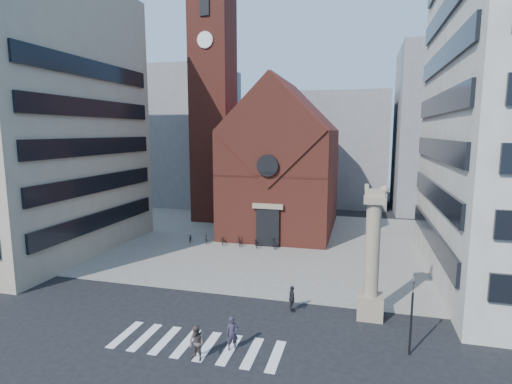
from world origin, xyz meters
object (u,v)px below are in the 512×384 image
(scooter_0, at_px, (190,238))
(lion_column, at_px, (372,266))
(traffic_light, at_px, (412,315))
(pedestrian_2, at_px, (292,299))
(pedestrian_1, at_px, (196,343))
(pedestrian_0, at_px, (232,333))

(scooter_0, bearing_deg, lion_column, -57.66)
(traffic_light, xyz_separation_m, pedestrian_2, (-7.00, 3.55, -1.40))
(scooter_0, bearing_deg, pedestrian_2, -67.49)
(lion_column, distance_m, scooter_0, 23.00)
(lion_column, height_order, scooter_0, lion_column)
(pedestrian_1, bearing_deg, scooter_0, 135.69)
(traffic_light, bearing_deg, pedestrian_2, 153.12)
(traffic_light, height_order, pedestrian_2, traffic_light)
(traffic_light, xyz_separation_m, pedestrian_0, (-9.35, -1.96, -1.34))
(lion_column, xyz_separation_m, traffic_light, (1.99, -4.00, -1.17))
(pedestrian_1, xyz_separation_m, pedestrian_2, (3.84, 6.96, -0.05))
(traffic_light, bearing_deg, lion_column, 116.46)
(traffic_light, relative_size, pedestrian_1, 2.30)
(pedestrian_0, bearing_deg, traffic_light, -17.91)
(traffic_light, height_order, scooter_0, traffic_light)
(pedestrian_1, xyz_separation_m, scooter_0, (-9.65, 20.74, -0.44))
(lion_column, relative_size, pedestrian_1, 4.63)
(pedestrian_2, height_order, scooter_0, pedestrian_2)
(pedestrian_2, xyz_separation_m, scooter_0, (-13.49, 13.79, -0.39))
(lion_column, bearing_deg, scooter_0, 144.22)
(pedestrian_0, height_order, pedestrian_2, pedestrian_0)
(pedestrian_1, height_order, scooter_0, pedestrian_1)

